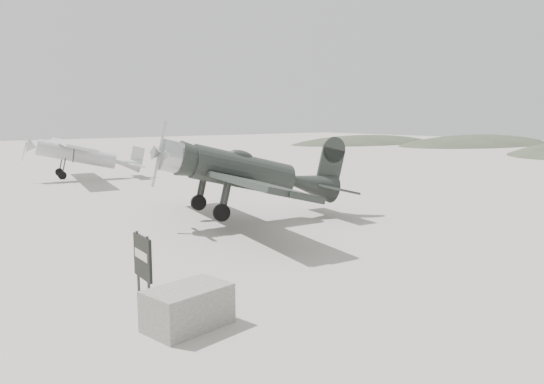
{
  "coord_description": "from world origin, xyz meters",
  "views": [
    {
      "loc": [
        -9.05,
        -12.79,
        3.99
      ],
      "look_at": [
        1.61,
        0.76,
        1.5
      ],
      "focal_mm": 35.0,
      "sensor_mm": 36.0,
      "label": 1
    }
  ],
  "objects_px": {
    "lowwing_monoplane": "(251,174)",
    "equipment_block": "(188,307)",
    "sign_board": "(143,258)",
    "highwing_monoplane": "(82,152)"
  },
  "relations": [
    {
      "from": "sign_board",
      "to": "equipment_block",
      "type": "bearing_deg",
      "value": -88.89
    },
    {
      "from": "highwing_monoplane",
      "to": "lowwing_monoplane",
      "type": "bearing_deg",
      "value": -76.72
    },
    {
      "from": "lowwing_monoplane",
      "to": "sign_board",
      "type": "relative_size",
      "value": 7.71
    },
    {
      "from": "highwing_monoplane",
      "to": "sign_board",
      "type": "bearing_deg",
      "value": -93.86
    },
    {
      "from": "lowwing_monoplane",
      "to": "equipment_block",
      "type": "distance_m",
      "value": 10.23
    },
    {
      "from": "lowwing_monoplane",
      "to": "equipment_block",
      "type": "relative_size",
      "value": 6.92
    },
    {
      "from": "lowwing_monoplane",
      "to": "highwing_monoplane",
      "type": "distance_m",
      "value": 17.31
    },
    {
      "from": "sign_board",
      "to": "highwing_monoplane",
      "type": "bearing_deg",
      "value": 78.83
    },
    {
      "from": "equipment_block",
      "to": "sign_board",
      "type": "distance_m",
      "value": 2.29
    },
    {
      "from": "highwing_monoplane",
      "to": "equipment_block",
      "type": "height_order",
      "value": "highwing_monoplane"
    }
  ]
}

